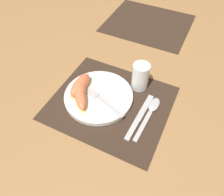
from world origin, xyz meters
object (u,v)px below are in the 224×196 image
object	(u,v)px
plate	(98,96)
citrus_wedge_0	(80,86)
fork	(99,97)
juice_glass	(140,78)
citrus_wedge_2	(80,96)
knife	(139,117)
citrus_wedge_1	(80,90)
spoon	(151,110)

from	to	relation	value
plate	citrus_wedge_0	world-z (taller)	citrus_wedge_0
plate	fork	size ratio (longest dim) A/B	1.26
juice_glass	citrus_wedge_2	world-z (taller)	juice_glass
knife	citrus_wedge_0	size ratio (longest dim) A/B	1.71
citrus_wedge_1	knife	bearing A→B (deg)	1.03
plate	knife	world-z (taller)	plate
citrus_wedge_0	citrus_wedge_1	world-z (taller)	citrus_wedge_0
citrus_wedge_1	juice_glass	bearing A→B (deg)	39.40
fork	citrus_wedge_2	size ratio (longest dim) A/B	1.50
spoon	citrus_wedge_1	world-z (taller)	citrus_wedge_1
plate	citrus_wedge_2	size ratio (longest dim) A/B	1.89
spoon	citrus_wedge_2	size ratio (longest dim) A/B	1.51
citrus_wedge_0	citrus_wedge_1	size ratio (longest dim) A/B	1.02
citrus_wedge_1	citrus_wedge_2	world-z (taller)	citrus_wedge_1
plate	knife	xyz separation A→B (m)	(0.16, -0.02, -0.01)
fork	citrus_wedge_0	xyz separation A→B (m)	(-0.08, 0.01, 0.02)
fork	citrus_wedge_0	bearing A→B (deg)	175.35
knife	spoon	size ratio (longest dim) A/B	1.05
citrus_wedge_0	spoon	bearing A→B (deg)	7.06
fork	citrus_wedge_0	world-z (taller)	citrus_wedge_0
knife	citrus_wedge_2	size ratio (longest dim) A/B	1.58
fork	citrus_wedge_0	distance (m)	0.08
citrus_wedge_0	citrus_wedge_1	xyz separation A→B (m)	(0.01, -0.02, -0.00)
spoon	juice_glass	bearing A→B (deg)	131.73
citrus_wedge_1	fork	bearing A→B (deg)	9.27
plate	citrus_wedge_0	xyz separation A→B (m)	(-0.07, -0.00, 0.03)
juice_glass	fork	world-z (taller)	juice_glass
juice_glass	citrus_wedge_0	size ratio (longest dim) A/B	0.86
citrus_wedge_0	citrus_wedge_2	distance (m)	0.04
spoon	fork	world-z (taller)	fork
citrus_wedge_2	citrus_wedge_0	bearing A→B (deg)	119.95
plate	juice_glass	bearing A→B (deg)	46.92
juice_glass	citrus_wedge_2	distance (m)	0.22
spoon	citrus_wedge_1	bearing A→B (deg)	-168.69
plate	fork	distance (m)	0.02
plate	citrus_wedge_2	bearing A→B (deg)	-138.93
juice_glass	fork	xyz separation A→B (m)	(-0.10, -0.13, -0.03)
juice_glass	spoon	size ratio (longest dim) A/B	0.53
plate	knife	size ratio (longest dim) A/B	1.19
juice_glass	citrus_wedge_1	bearing A→B (deg)	-140.60
knife	spoon	bearing A→B (deg)	60.22
plate	citrus_wedge_1	xyz separation A→B (m)	(-0.06, -0.02, 0.02)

